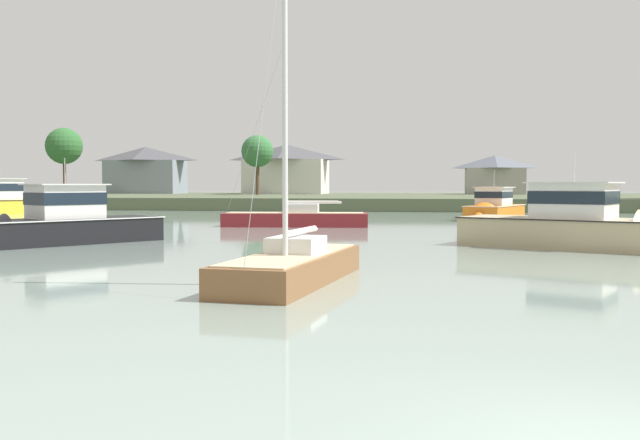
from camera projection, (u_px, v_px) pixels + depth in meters
The scene contains 11 objects.
far_shore_bank at pixel (448, 200), 94.95m from camera, with size 248.25×47.53×1.32m, color #4C563D.
cruiser_sand at pixel (586, 234), 31.26m from camera, with size 10.32×7.26×5.44m.
cruiser_black at pixel (52, 231), 33.39m from camera, with size 7.92×9.47×5.01m.
sailboat_wood at pixel (292, 275), 20.52m from camera, with size 3.12×7.77×10.46m.
cruiser_orange at pixel (492, 213), 55.46m from camera, with size 5.59×8.97×4.85m.
sailboat_maroon at pixel (296, 222), 47.51m from camera, with size 9.74×3.24×12.58m.
shore_tree_left_mid at pixel (64, 146), 102.08m from camera, with size 5.16×5.16×9.46m.
shore_tree_right at pixel (257, 152), 98.92m from camera, with size 4.42×4.42×8.21m.
cottage_behind_trees at pixel (286, 168), 109.40m from camera, with size 12.90×9.24×7.47m.
cottage_eastern at pixel (495, 174), 104.66m from camera, with size 8.93×6.57×5.65m.
cottage_hillside at pixel (146, 169), 113.17m from camera, with size 12.29×7.24×7.30m.
Camera 1 is at (-2.02, -7.82, 2.82)m, focal length 40.37 mm.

